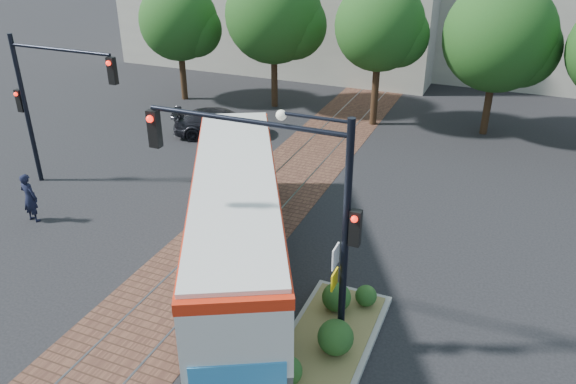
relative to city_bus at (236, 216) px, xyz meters
name	(u,v)px	position (x,y,z in m)	size (l,w,h in m)	color
ground	(186,285)	(-0.94, -1.63, -1.74)	(120.00, 120.00, 0.00)	black
trackbed	(245,223)	(-0.94, 2.37, -1.74)	(3.60, 40.00, 0.02)	brown
tree_row	(376,28)	(0.27, 14.79, 3.11)	(26.40, 5.60, 7.67)	#382314
warehouses	(396,11)	(-1.47, 27.12, 2.07)	(40.00, 13.00, 8.00)	#ADA899
city_bus	(236,216)	(0.00, 0.00, 0.00)	(7.57, 11.50, 3.13)	#424244
traffic_island	(328,337)	(3.88, -2.52, -1.41)	(2.20, 5.20, 1.13)	gray
signal_pole_main	(296,196)	(2.92, -2.43, 2.41)	(5.49, 0.46, 6.00)	black
signal_pole_left	(44,93)	(-9.31, 2.37, 2.12)	(4.99, 0.34, 6.00)	black
officer	(29,198)	(-8.13, -0.35, -0.82)	(0.67, 0.44, 1.84)	black
parked_car	(221,123)	(-6.00, 9.84, -1.07)	(1.88, 4.62, 1.34)	black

